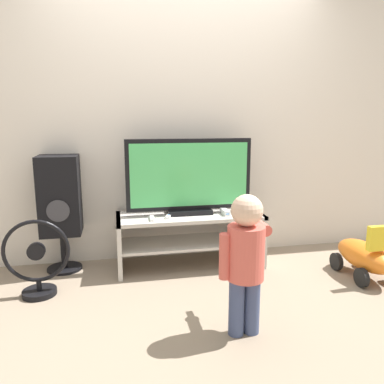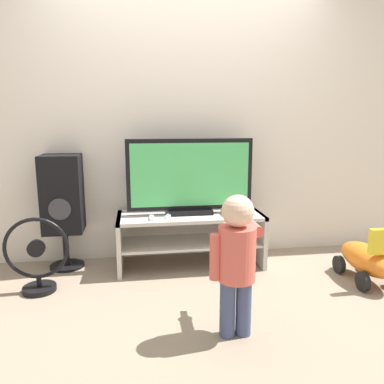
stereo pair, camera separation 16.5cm
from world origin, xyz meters
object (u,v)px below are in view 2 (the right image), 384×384
(remote_primary, at_px, (152,218))
(ride_on_toy, at_px, (368,259))
(television, at_px, (190,177))
(remote_secondary, at_px, (169,216))
(floor_fan, at_px, (37,259))
(child, at_px, (237,254))
(game_console, at_px, (226,212))
(speaker_tower, at_px, (63,196))

(remote_primary, height_order, ride_on_toy, remote_primary)
(television, relative_size, remote_secondary, 8.11)
(remote_secondary, distance_m, floor_fan, 1.07)
(child, xyz_separation_m, ride_on_toy, (1.25, 0.58, -0.33))
(remote_secondary, bearing_deg, game_console, 0.41)
(game_console, bearing_deg, remote_secondary, -179.59)
(child, bearing_deg, ride_on_toy, 24.83)
(television, xyz_separation_m, game_console, (0.30, -0.09, -0.30))
(ride_on_toy, bearing_deg, child, -155.17)
(child, bearing_deg, speaker_tower, 133.87)
(child, height_order, ride_on_toy, child)
(remote_primary, bearing_deg, ride_on_toy, -13.91)
(game_console, distance_m, remote_primary, 0.64)
(remote_primary, relative_size, floor_fan, 0.23)
(child, xyz_separation_m, floor_fan, (-1.32, 0.78, -0.25))
(remote_primary, bearing_deg, speaker_tower, 161.85)
(game_console, xyz_separation_m, ride_on_toy, (1.06, -0.48, -0.31))
(remote_secondary, bearing_deg, ride_on_toy, -17.00)
(floor_fan, bearing_deg, television, 17.01)
(ride_on_toy, bearing_deg, floor_fan, 175.56)
(child, relative_size, speaker_tower, 0.87)
(speaker_tower, bearing_deg, remote_secondary, -12.03)
(remote_secondary, height_order, child, child)
(remote_secondary, distance_m, speaker_tower, 0.92)
(remote_primary, bearing_deg, child, -65.71)
(television, height_order, speaker_tower, television)
(speaker_tower, xyz_separation_m, floor_fan, (-0.12, -0.47, -0.38))
(child, distance_m, floor_fan, 1.55)
(floor_fan, bearing_deg, game_console, 10.50)
(game_console, relative_size, ride_on_toy, 0.26)
(remote_secondary, relative_size, ride_on_toy, 0.22)
(game_console, relative_size, speaker_tower, 0.16)
(game_console, bearing_deg, television, 163.09)
(remote_secondary, distance_m, ride_on_toy, 1.65)
(game_console, xyz_separation_m, remote_primary, (-0.64, -0.06, -0.01))
(television, xyz_separation_m, floor_fan, (-1.21, -0.37, -0.53))
(child, bearing_deg, remote_secondary, 106.12)
(television, height_order, child, television)
(remote_secondary, bearing_deg, remote_primary, -159.80)
(speaker_tower, relative_size, ride_on_toy, 1.60)
(game_console, relative_size, remote_secondary, 1.21)
(game_console, relative_size, child, 0.19)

